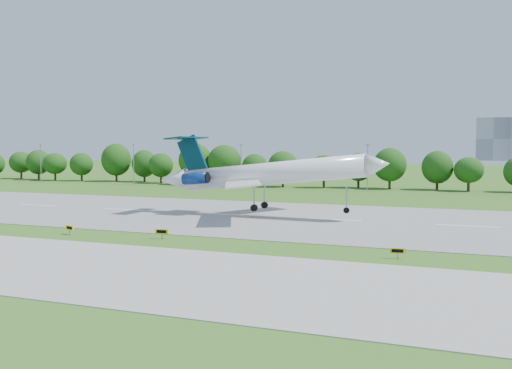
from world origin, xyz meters
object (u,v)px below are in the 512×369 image
object	(u,v)px
airliner	(260,174)
taxi_sign_left	(70,228)
service_vehicle_a	(232,185)
service_vehicle_b	(215,186)

from	to	relation	value
airliner	taxi_sign_left	world-z (taller)	airliner
taxi_sign_left	service_vehicle_a	bearing A→B (deg)	118.05
airliner	service_vehicle_a	size ratio (longest dim) A/B	11.27
service_vehicle_a	airliner	bearing A→B (deg)	-142.96
airliner	service_vehicle_a	distance (m)	66.12
airliner	taxi_sign_left	xyz separation A→B (m)	(-17.12, -27.15, -6.35)
service_vehicle_a	service_vehicle_b	xyz separation A→B (m)	(-3.48, -4.19, -0.05)
taxi_sign_left	service_vehicle_a	distance (m)	86.46
service_vehicle_a	service_vehicle_b	distance (m)	5.45
airliner	service_vehicle_a	xyz separation A→B (m)	(-30.55, 58.26, -6.66)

